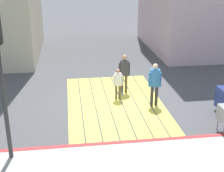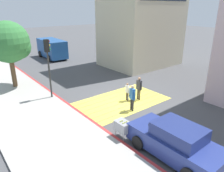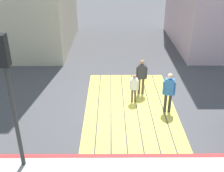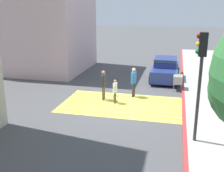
{
  "view_description": "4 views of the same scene",
  "coord_description": "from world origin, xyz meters",
  "px_view_note": "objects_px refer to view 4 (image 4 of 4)",
  "views": [
    {
      "loc": [
        -11.75,
        1.76,
        5.24
      ],
      "look_at": [
        -0.35,
        0.18,
        0.89
      ],
      "focal_mm": 51.3,
      "sensor_mm": 36.0,
      "label": 1
    },
    {
      "loc": [
        -9.07,
        -10.29,
        6.27
      ],
      "look_at": [
        -0.02,
        1.02,
        0.86
      ],
      "focal_mm": 34.18,
      "sensor_mm": 36.0,
      "label": 2
    },
    {
      "loc": [
        -10.06,
        0.83,
        6.11
      ],
      "look_at": [
        -0.0,
        0.78,
        0.99
      ],
      "focal_mm": 43.8,
      "sensor_mm": 36.0,
      "label": 3
    },
    {
      "loc": [
        -2.71,
        13.61,
        5.12
      ],
      "look_at": [
        0.46,
        0.25,
        1.09
      ],
      "focal_mm": 44.05,
      "sensor_mm": 36.0,
      "label": 4
    }
  ],
  "objects_px": {
    "traffic_light_corner": "(201,66)",
    "pedestrian_adult_trailing": "(134,80)",
    "pedestrian_adult_lead": "(103,83)",
    "pedestrian_child_with_racket": "(115,90)",
    "tennis_ball_cart": "(178,79)",
    "car_parked_near_curb": "(165,70)"
  },
  "relations": [
    {
      "from": "pedestrian_adult_lead",
      "to": "pedestrian_child_with_racket",
      "type": "bearing_deg",
      "value": 152.93
    },
    {
      "from": "traffic_light_corner",
      "to": "pedestrian_child_with_racket",
      "type": "relative_size",
      "value": 3.2
    },
    {
      "from": "pedestrian_adult_lead",
      "to": "pedestrian_child_with_racket",
      "type": "distance_m",
      "value": 0.87
    },
    {
      "from": "tennis_ball_cart",
      "to": "pedestrian_adult_lead",
      "type": "xyz_separation_m",
      "value": [
        4.04,
        2.87,
        0.29
      ]
    },
    {
      "from": "tennis_ball_cart",
      "to": "pedestrian_child_with_racket",
      "type": "height_order",
      "value": "pedestrian_child_with_racket"
    },
    {
      "from": "pedestrian_adult_lead",
      "to": "pedestrian_adult_trailing",
      "type": "xyz_separation_m",
      "value": [
        -1.55,
        -0.93,
        0.02
      ]
    },
    {
      "from": "traffic_light_corner",
      "to": "tennis_ball_cart",
      "type": "distance_m",
      "value": 7.38
    },
    {
      "from": "pedestrian_adult_lead",
      "to": "pedestrian_adult_trailing",
      "type": "bearing_deg",
      "value": -148.85
    },
    {
      "from": "pedestrian_adult_trailing",
      "to": "pedestrian_adult_lead",
      "type": "bearing_deg",
      "value": 31.15
    },
    {
      "from": "traffic_light_corner",
      "to": "pedestrian_adult_trailing",
      "type": "height_order",
      "value": "traffic_light_corner"
    },
    {
      "from": "pedestrian_child_with_racket",
      "to": "pedestrian_adult_trailing",
      "type": "bearing_deg",
      "value": -121.29
    },
    {
      "from": "car_parked_near_curb",
      "to": "pedestrian_child_with_racket",
      "type": "height_order",
      "value": "car_parked_near_curb"
    },
    {
      "from": "traffic_light_corner",
      "to": "pedestrian_adult_lead",
      "type": "xyz_separation_m",
      "value": [
        4.72,
        -4.1,
        -2.05
      ]
    },
    {
      "from": "car_parked_near_curb",
      "to": "pedestrian_adult_trailing",
      "type": "relative_size",
      "value": 2.48
    },
    {
      "from": "car_parked_near_curb",
      "to": "pedestrian_adult_lead",
      "type": "distance_m",
      "value": 6.17
    },
    {
      "from": "traffic_light_corner",
      "to": "pedestrian_child_with_racket",
      "type": "height_order",
      "value": "traffic_light_corner"
    },
    {
      "from": "traffic_light_corner",
      "to": "pedestrian_child_with_racket",
      "type": "bearing_deg",
      "value": -43.12
    },
    {
      "from": "traffic_light_corner",
      "to": "pedestrian_adult_trailing",
      "type": "bearing_deg",
      "value": -57.8
    },
    {
      "from": "traffic_light_corner",
      "to": "pedestrian_child_with_racket",
      "type": "xyz_separation_m",
      "value": [
        3.97,
        -3.72,
        -2.29
      ]
    },
    {
      "from": "tennis_ball_cart",
      "to": "pedestrian_adult_lead",
      "type": "bearing_deg",
      "value": 35.42
    },
    {
      "from": "pedestrian_adult_lead",
      "to": "tennis_ball_cart",
      "type": "bearing_deg",
      "value": -144.58
    },
    {
      "from": "traffic_light_corner",
      "to": "tennis_ball_cart",
      "type": "bearing_deg",
      "value": -84.44
    }
  ]
}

